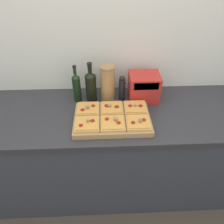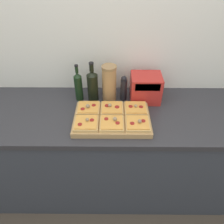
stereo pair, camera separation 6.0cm
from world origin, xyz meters
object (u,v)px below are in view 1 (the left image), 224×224
olive_oil_bottle (77,87)px  pepper_mill (122,88)px  grain_jar_tall (108,83)px  toaster_oven (144,87)px  wine_bottle (91,86)px  cutting_board (112,119)px

olive_oil_bottle → pepper_mill: size_ratio=1.44×
grain_jar_tall → toaster_oven: 0.28m
olive_oil_bottle → toaster_oven: olive_oil_bottle is taller
wine_bottle → toaster_oven: (0.40, -0.00, -0.02)m
grain_jar_tall → cutting_board: bearing=-85.2°
cutting_board → pepper_mill: bearing=71.9°
wine_bottle → olive_oil_bottle: bearing=-180.0°
wine_bottle → pepper_mill: size_ratio=1.53×
grain_jar_tall → wine_bottle: bearing=180.0°
toaster_oven → pepper_mill: bearing=179.7°
cutting_board → toaster_oven: bearing=46.3°
olive_oil_bottle → pepper_mill: olive_oil_bottle is taller
grain_jar_tall → pepper_mill: bearing=-0.0°
cutting_board → toaster_oven: (0.25, 0.26, 0.09)m
grain_jar_tall → toaster_oven: bearing=-0.2°
pepper_mill → wine_bottle: bearing=180.0°
cutting_board → grain_jar_tall: bearing=94.8°
wine_bottle → pepper_mill: 0.24m
cutting_board → wine_bottle: bearing=119.1°
grain_jar_tall → pepper_mill: 0.12m
olive_oil_bottle → wine_bottle: size_ratio=0.94×
olive_oil_bottle → wine_bottle: wine_bottle is taller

